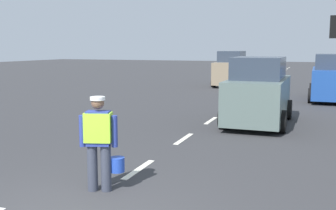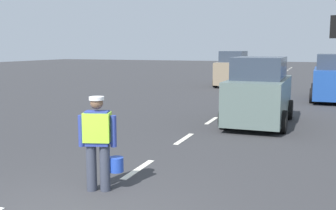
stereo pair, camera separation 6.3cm
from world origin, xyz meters
TOP-DOWN VIEW (x-y plane):
  - ground_plane at (0.00, 21.00)m, footprint 96.00×96.00m
  - lane_center_line at (0.00, 25.20)m, footprint 0.14×46.40m
  - road_worker at (-0.11, 1.35)m, footprint 0.71×0.51m
  - car_parked_far at (4.01, 15.95)m, footprint 2.00×4.38m
  - car_outgoing_ahead at (1.58, 8.69)m, footprint 1.98×4.04m
  - car_oncoming_second at (-1.92, 21.44)m, footprint 1.91×4.01m

SIDE VIEW (x-z plane):
  - ground_plane at x=0.00m, z-range 0.00..0.00m
  - lane_center_line at x=0.00m, z-range 0.00..0.01m
  - road_worker at x=-0.11m, z-range 0.10..1.77m
  - car_outgoing_ahead at x=1.58m, z-range -0.08..2.12m
  - car_parked_far at x=4.01m, z-range -0.08..2.12m
  - car_oncoming_second at x=-1.92m, z-range -0.08..2.18m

